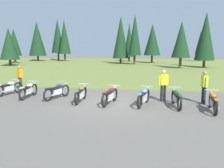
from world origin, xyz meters
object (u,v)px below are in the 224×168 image
at_px(motorcycle_maroon, 110,95).
at_px(motorcycle_british_green, 176,98).
at_px(motorcycle_cream, 29,90).
at_px(motorcycle_sky_blue, 144,97).
at_px(motorcycle_navy, 57,91).
at_px(motorcycle_olive, 81,93).
at_px(rider_checking_bike, 20,76).
at_px(motorcycle_orange, 213,102).
at_px(rider_in_hivis_vest, 204,85).
at_px(rider_with_back_turned, 163,84).
at_px(motorcycle_silver, 9,88).

relative_size(motorcycle_maroon, motorcycle_british_green, 0.99).
height_order(motorcycle_cream, motorcycle_sky_blue, same).
bearing_deg(motorcycle_navy, motorcycle_olive, -18.58).
bearing_deg(rider_checking_bike, motorcycle_orange, -17.15).
xyz_separation_m(motorcycle_navy, rider_in_hivis_vest, (7.80, -0.05, 0.51)).
height_order(motorcycle_cream, rider_with_back_turned, rider_with_back_turned).
bearing_deg(motorcycle_orange, motorcycle_olive, 171.64).
height_order(motorcycle_cream, motorcycle_navy, same).
xyz_separation_m(motorcycle_silver, motorcycle_orange, (11.14, -2.01, 0.00)).
bearing_deg(motorcycle_maroon, motorcycle_orange, -8.06).
bearing_deg(motorcycle_maroon, rider_with_back_turned, 19.94).
bearing_deg(motorcycle_british_green, motorcycle_sky_blue, 177.00).
relative_size(motorcycle_cream, rider_in_hivis_vest, 1.26).
bearing_deg(motorcycle_orange, motorcycle_sky_blue, 168.34).
xyz_separation_m(motorcycle_sky_blue, motorcycle_british_green, (1.55, -0.08, 0.00)).
bearing_deg(motorcycle_orange, motorcycle_maroon, 171.94).
xyz_separation_m(motorcycle_maroon, rider_with_back_turned, (2.70, 0.98, 0.51)).
bearing_deg(motorcycle_olive, motorcycle_orange, -8.36).
relative_size(motorcycle_sky_blue, motorcycle_orange, 0.98).
xyz_separation_m(motorcycle_silver, rider_with_back_turned, (9.08, -0.36, 0.51)).
distance_m(motorcycle_maroon, rider_checking_bike, 7.09).
height_order(motorcycle_cream, motorcycle_orange, same).
bearing_deg(motorcycle_maroon, motorcycle_cream, 170.66).
bearing_deg(motorcycle_navy, rider_with_back_turned, 2.07).
height_order(motorcycle_orange, rider_checking_bike, rider_checking_bike).
bearing_deg(motorcycle_orange, motorcycle_navy, 169.61).
height_order(motorcycle_olive, rider_with_back_turned, rider_with_back_turned).
distance_m(motorcycle_silver, motorcycle_cream, 1.65).
distance_m(motorcycle_maroon, rider_in_hivis_vest, 4.77).
height_order(motorcycle_olive, rider_checking_bike, rider_checking_bike).
xyz_separation_m(motorcycle_british_green, rider_with_back_turned, (-0.54, 1.10, 0.51)).
bearing_deg(motorcycle_orange, motorcycle_silver, 169.76).
xyz_separation_m(motorcycle_orange, rider_with_back_turned, (-2.07, 1.65, 0.51)).
height_order(motorcycle_british_green, rider_with_back_turned, rider_with_back_turned).
bearing_deg(motorcycle_orange, motorcycle_cream, 171.29).
xyz_separation_m(motorcycle_orange, rider_in_hivis_vest, (-0.08, 1.40, 0.51)).
bearing_deg(motorcycle_olive, motorcycle_navy, 161.42).
bearing_deg(rider_with_back_turned, motorcycle_silver, 177.73).
bearing_deg(motorcycle_british_green, motorcycle_silver, 171.37).
relative_size(motorcycle_navy, rider_with_back_turned, 1.21).
height_order(motorcycle_cream, motorcycle_olive, same).
distance_m(motorcycle_british_green, motorcycle_orange, 1.62).
xyz_separation_m(motorcycle_silver, rider_in_hivis_vest, (11.07, -0.61, 0.51)).
distance_m(motorcycle_olive, motorcycle_british_green, 4.85).
height_order(motorcycle_olive, motorcycle_maroon, same).
distance_m(motorcycle_cream, rider_with_back_turned, 7.54).
relative_size(motorcycle_silver, motorcycle_olive, 0.97).
relative_size(motorcycle_cream, motorcycle_maroon, 1.01).
bearing_deg(motorcycle_sky_blue, motorcycle_cream, 172.71).
distance_m(motorcycle_sky_blue, motorcycle_british_green, 1.55).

